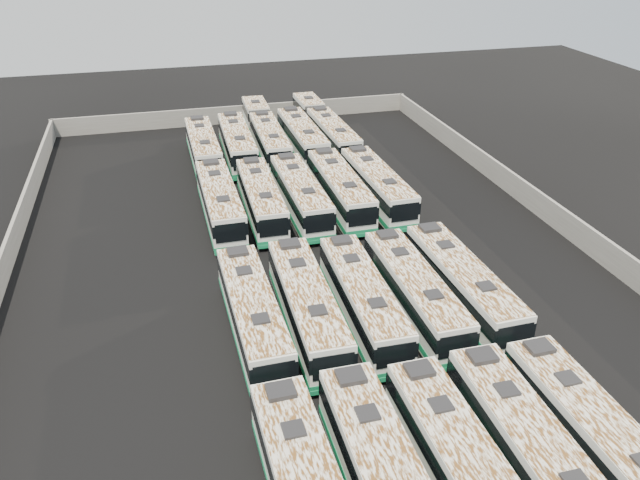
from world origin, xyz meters
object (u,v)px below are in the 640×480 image
(bus_midfront_left, at_px, (307,306))
(bus_back_left, at_px, (237,144))
(bus_front_center, at_px, (465,473))
(bus_back_far_left, at_px, (203,148))
(bus_back_far_right, at_px, (324,127))
(bus_midfront_center, at_px, (363,299))
(bus_front_right, at_px, (533,457))
(bus_front_far_right, at_px, (597,441))
(bus_midback_right, at_px, (340,189))
(bus_midback_far_right, at_px, (377,186))
(bus_midfront_far_right, at_px, (462,284))
(bus_midback_left, at_px, (261,199))
(bus_midback_far_left, at_px, (220,202))
(bus_back_right, at_px, (302,138))
(bus_midfront_right, at_px, (414,292))
(bus_midfront_far_left, at_px, (253,314))
(bus_midback_center, at_px, (300,195))
(bus_back_center, at_px, (265,132))

(bus_midfront_left, relative_size, bus_back_left, 0.99)
(bus_front_center, distance_m, bus_midfront_left, 15.35)
(bus_midfront_left, relative_size, bus_back_far_left, 1.02)
(bus_back_far_left, distance_m, bus_back_far_right, 14.90)
(bus_midfront_left, relative_size, bus_midfront_center, 1.03)
(bus_front_center, distance_m, bus_front_right, 3.52)
(bus_front_far_right, xyz_separation_m, bus_midback_right, (-3.48, 32.23, 0.05))
(bus_front_right, height_order, bus_midback_far_right, bus_front_right)
(bus_midfront_far_right, relative_size, bus_midback_left, 1.02)
(bus_midback_far_left, height_order, bus_midback_right, bus_midback_right)
(bus_back_far_left, height_order, bus_back_right, bus_back_right)
(bus_midfront_center, bearing_deg, bus_front_right, -75.40)
(bus_midfront_right, distance_m, bus_back_left, 33.08)
(bus_midback_left, bearing_deg, bus_midfront_far_left, -100.82)
(bus_midfront_far_left, bearing_deg, bus_midback_center, 66.30)
(bus_front_right, relative_size, bus_back_right, 0.99)
(bus_midfront_left, distance_m, bus_back_far_right, 37.23)
(bus_midback_left, bearing_deg, bus_back_right, 64.76)
(bus_midback_left, bearing_deg, bus_midfront_far_right, -57.38)
(bus_front_right, relative_size, bus_midback_left, 1.03)
(bus_midfront_right, distance_m, bus_back_right, 32.36)
(bus_midback_left, bearing_deg, bus_back_far_left, 105.09)
(bus_midback_far_left, relative_size, bus_back_right, 0.99)
(bus_midfront_far_right, bearing_deg, bus_back_center, 99.84)
(bus_midfront_far_right, distance_m, bus_midback_far_left, 22.74)
(bus_back_far_left, bearing_deg, bus_midback_far_left, -90.26)
(bus_midfront_far_left, height_order, bus_midback_center, bus_midback_center)
(bus_midfront_right, height_order, bus_back_left, bus_back_left)
(bus_front_far_right, height_order, bus_midback_center, bus_midback_center)
(bus_back_far_right, bearing_deg, bus_front_right, -95.16)
(bus_back_left, bearing_deg, bus_midback_left, -88.88)
(bus_midback_far_left, bearing_deg, bus_midback_far_right, -0.90)
(bus_back_left, height_order, bus_back_center, bus_back_left)
(bus_back_right, bearing_deg, bus_midfront_left, -103.41)
(bus_back_center, bearing_deg, bus_back_left, -135.43)
(bus_midback_far_right, bearing_deg, bus_back_left, 124.99)
(bus_front_right, relative_size, bus_back_far_left, 1.02)
(bus_midback_far_left, xyz_separation_m, bus_midback_right, (10.93, 0.06, 0.01))
(bus_midback_far_right, xyz_separation_m, bus_back_right, (-3.55, 14.84, 0.02))
(bus_midback_right, bearing_deg, bus_front_center, -96.20)
(bus_midback_right, bearing_deg, bus_midfront_far_left, -121.88)
(bus_midfront_far_right, height_order, bus_back_far_right, bus_midfront_far_right)
(bus_front_right, height_order, bus_midback_center, bus_front_right)
(bus_midback_far_left, distance_m, bus_back_right, 18.36)
(bus_front_right, distance_m, bus_midback_right, 32.33)
(bus_front_far_right, xyz_separation_m, bus_back_far_left, (-14.47, 46.68, 0.00))
(bus_midfront_far_right, height_order, bus_midback_right, bus_midback_right)
(bus_midfront_center, height_order, bus_midback_left, bus_midback_left)
(bus_midfront_right, xyz_separation_m, bus_back_right, (-0.02, 32.36, 0.07))
(bus_back_far_right, bearing_deg, bus_midfront_far_right, -91.06)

